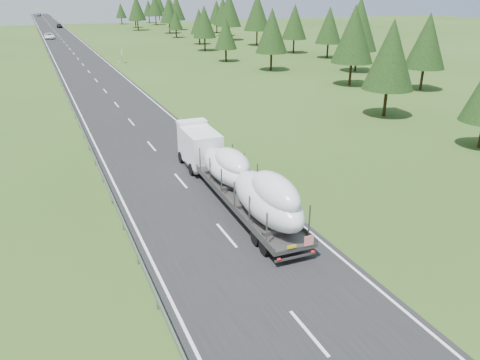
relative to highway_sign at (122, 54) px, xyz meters
name	(u,v)px	position (x,y,z in m)	size (l,w,h in m)	color
ground	(309,333)	(-7.20, -80.00, -1.81)	(400.00, 400.00, 0.00)	#2D4918
road_surface	(73,53)	(-7.20, 20.00, -1.80)	(10.00, 400.00, 0.02)	black
guardrail	(47,52)	(-12.50, 19.94, -1.21)	(0.10, 400.00, 0.76)	slate
marker_posts	(77,31)	(-0.70, 75.00, -1.27)	(0.13, 350.08, 1.00)	silver
highway_sign	(122,54)	(0.00, 0.00, 0.00)	(0.08, 0.90, 2.60)	slate
tree_line_right	(254,19)	(31.83, 8.25, 5.12)	(27.94, 245.76, 12.55)	black
boat_truck	(237,175)	(-4.93, -67.25, 0.24)	(2.87, 18.07, 3.95)	white
distant_van	(49,36)	(-10.20, 56.48, -1.00)	(2.67, 5.80, 1.61)	white
distant_car_dark	(59,26)	(-4.60, 99.75, -1.01)	(1.89, 4.71, 1.60)	black
distant_car_blue	(39,15)	(-8.60, 191.24, -1.03)	(1.64, 4.71, 1.55)	#16273E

